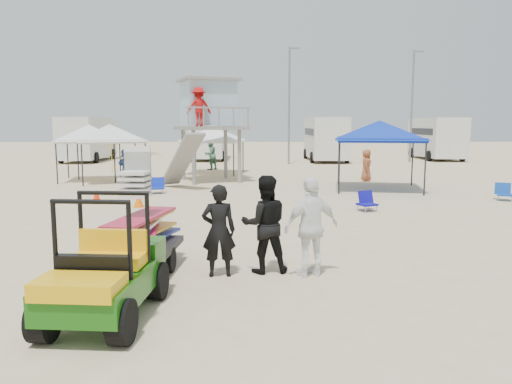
{
  "coord_description": "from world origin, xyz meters",
  "views": [
    {
      "loc": [
        0.4,
        -7.92,
        2.8
      ],
      "look_at": [
        0.5,
        3.0,
        1.3
      ],
      "focal_mm": 35.0,
      "sensor_mm": 36.0,
      "label": 1
    }
  ],
  "objects_px": {
    "surf_trailer": "(140,227)",
    "lifeguard_tower": "(208,107)",
    "utility_cart": "(103,263)",
    "man_left": "(219,231)",
    "canopy_blue": "(379,124)"
  },
  "relations": [
    {
      "from": "utility_cart",
      "to": "man_left",
      "type": "height_order",
      "value": "utility_cart"
    },
    {
      "from": "man_left",
      "to": "canopy_blue",
      "type": "bearing_deg",
      "value": -122.16
    },
    {
      "from": "utility_cart",
      "to": "surf_trailer",
      "type": "xyz_separation_m",
      "value": [
        0.01,
        2.33,
        0.03
      ]
    },
    {
      "from": "utility_cart",
      "to": "canopy_blue",
      "type": "xyz_separation_m",
      "value": [
        7.53,
        14.26,
        1.96
      ]
    },
    {
      "from": "utility_cart",
      "to": "canopy_blue",
      "type": "distance_m",
      "value": 16.24
    },
    {
      "from": "utility_cart",
      "to": "canopy_blue",
      "type": "height_order",
      "value": "canopy_blue"
    },
    {
      "from": "surf_trailer",
      "to": "lifeguard_tower",
      "type": "distance_m",
      "value": 15.44
    },
    {
      "from": "utility_cart",
      "to": "man_left",
      "type": "xyz_separation_m",
      "value": [
        1.52,
        2.03,
        0.03
      ]
    },
    {
      "from": "utility_cart",
      "to": "man_left",
      "type": "relative_size",
      "value": 1.41
    },
    {
      "from": "canopy_blue",
      "to": "utility_cart",
      "type": "bearing_deg",
      "value": -117.82
    },
    {
      "from": "utility_cart",
      "to": "surf_trailer",
      "type": "bearing_deg",
      "value": 89.86
    },
    {
      "from": "surf_trailer",
      "to": "man_left",
      "type": "bearing_deg",
      "value": -11.21
    },
    {
      "from": "surf_trailer",
      "to": "utility_cart",
      "type": "bearing_deg",
      "value": -90.14
    },
    {
      "from": "utility_cart",
      "to": "lifeguard_tower",
      "type": "xyz_separation_m",
      "value": [
        0.03,
        17.52,
        2.78
      ]
    },
    {
      "from": "man_left",
      "to": "lifeguard_tower",
      "type": "distance_m",
      "value": 15.8
    }
  ]
}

